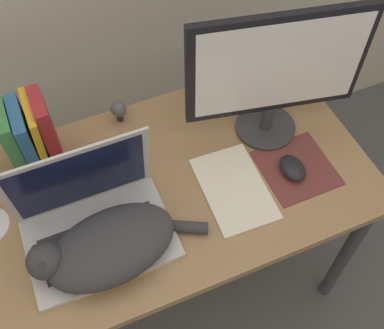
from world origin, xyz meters
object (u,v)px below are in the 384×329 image
Objects in this scene: external_monitor at (276,73)px; cat at (106,247)px; book_row at (31,138)px; notepad at (234,188)px; webcam at (119,109)px; laptop at (94,221)px; computer_mouse at (293,168)px.

cat is at bearing -158.57° from external_monitor.
book_row is 0.58m from notepad.
external_monitor is at bearing 41.18° from notepad.
webcam is (0.17, 0.43, -0.01)m from cat.
external_monitor is at bearing -11.71° from book_row.
cat is (0.01, -0.09, 0.01)m from laptop.
external_monitor is at bearing 21.43° from cat.
laptop reaches higher than computer_mouse.
webcam is at bearing 135.76° from computer_mouse.
book_row is (-0.09, 0.28, 0.07)m from laptop.
book_row is (-0.09, 0.36, 0.06)m from cat.
external_monitor is 1.76× the size of notepad.
computer_mouse is at bearing -3.77° from laptop.
cat is 1.85× the size of book_row.
laptop is 0.30m from book_row.
cat is at bearing -111.55° from webcam.
computer_mouse is 1.26× the size of webcam.
laptop is 0.77× the size of external_monitor.
external_monitor is at bearing 13.34° from laptop.
webcam is at bearing 68.45° from cat.
notepad is 0.43m from webcam.
notepad is (0.39, 0.06, -0.05)m from cat.
cat is at bearing -170.96° from notepad.
book_row reaches higher than cat.
laptop is at bearing 176.24° from notepad.
computer_mouse is at bearing 5.00° from cat.
book_row reaches higher than notepad.
computer_mouse is at bearing -3.81° from notepad.
external_monitor is (0.58, 0.14, 0.18)m from laptop.
external_monitor is (0.57, 0.23, 0.17)m from cat.
book_row is 3.30× the size of webcam.
book_row is (-0.67, 0.14, -0.11)m from external_monitor.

